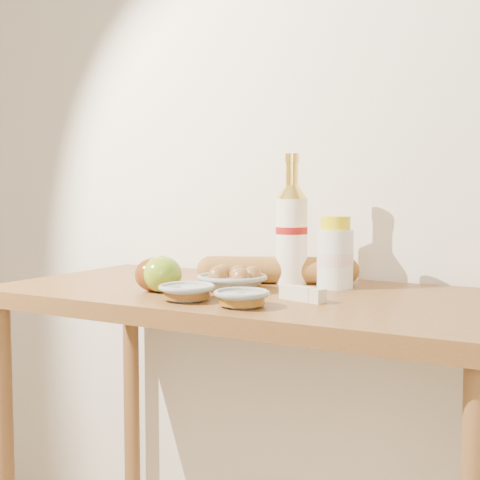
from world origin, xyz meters
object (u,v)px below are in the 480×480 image
table (246,341)px  bourbon_bottle (292,231)px  cream_bottle (335,255)px  baguette (277,270)px  egg_bowl (233,281)px

table → bourbon_bottle: (0.05, 0.14, 0.26)m
cream_bottle → baguette: size_ratio=0.43×
table → egg_bowl: egg_bowl is taller
table → cream_bottle: cream_bottle is taller
cream_bottle → bourbon_bottle: bearing=-168.6°
bourbon_bottle → baguette: bearing=-147.0°
baguette → egg_bowl: bearing=-129.2°
cream_bottle → egg_bowl: cream_bottle is taller
table → baguette: bearing=81.1°
cream_bottle → baguette: cream_bottle is taller
bourbon_bottle → baguette: 0.10m
bourbon_bottle → cream_bottle: bourbon_bottle is taller
table → egg_bowl: (-0.02, -0.03, 0.15)m
table → bourbon_bottle: 0.30m
table → cream_bottle: (0.17, 0.13, 0.20)m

